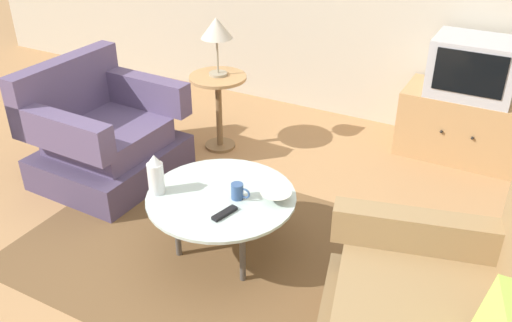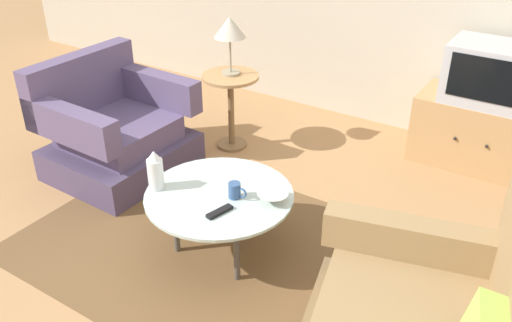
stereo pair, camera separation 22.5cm
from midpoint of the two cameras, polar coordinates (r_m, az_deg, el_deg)
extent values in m
plane|color=#AD7F51|center=(3.28, -2.33, -11.74)|extent=(16.00, 16.00, 0.00)
cube|color=brown|center=(3.44, -1.72, -9.32)|extent=(2.45, 1.68, 0.00)
cube|color=#4B3E5C|center=(4.30, -12.20, 0.47)|extent=(0.87, 0.98, 0.24)
cube|color=#5B4C70|center=(4.20, -12.50, 2.97)|extent=(0.72, 0.70, 0.18)
cube|color=#5B4C70|center=(4.33, -16.21, 7.78)|extent=(0.17, 0.96, 0.44)
cube|color=#5B4C70|center=(3.88, -17.13, 3.52)|extent=(0.84, 0.16, 0.25)
cube|color=#5B4C70|center=(4.37, -8.98, 7.49)|extent=(0.84, 0.16, 0.25)
cube|color=#93754C|center=(2.83, 18.85, -7.85)|extent=(0.94, 0.37, 0.19)
cylinder|color=#B2C6C1|center=(3.20, -1.83, -3.60)|extent=(0.87, 0.87, 0.02)
cylinder|color=#4C4742|center=(3.51, 0.71, -4.44)|extent=(0.04, 0.04, 0.40)
cylinder|color=#4C4742|center=(3.35, -6.42, -6.51)|extent=(0.04, 0.04, 0.40)
cylinder|color=#4C4742|center=(3.12, 0.09, -9.33)|extent=(0.04, 0.04, 0.40)
cylinder|color=tan|center=(4.36, -1.19, 8.71)|extent=(0.45, 0.45, 0.02)
cylinder|color=brown|center=(4.48, -1.14, 4.98)|extent=(0.05, 0.05, 0.60)
cylinder|color=brown|center=(4.61, -1.11, 1.73)|extent=(0.25, 0.25, 0.02)
cube|color=tan|center=(4.61, 23.34, 2.71)|extent=(0.94, 0.49, 0.53)
sphere|color=black|center=(4.38, 21.28, 2.15)|extent=(0.02, 0.02, 0.02)
sphere|color=black|center=(4.35, 24.12, 1.36)|extent=(0.02, 0.02, 0.02)
cube|color=#B7B7BC|center=(4.42, 24.54, 8.21)|extent=(0.61, 0.45, 0.43)
cube|color=black|center=(4.20, 24.01, 7.66)|extent=(0.49, 0.01, 0.31)
cylinder|color=#9E937A|center=(4.37, -1.14, 9.07)|extent=(0.14, 0.14, 0.02)
cylinder|color=#9E937A|center=(4.32, -1.16, 10.91)|extent=(0.02, 0.02, 0.28)
cone|color=beige|center=(4.25, -1.19, 13.68)|extent=(0.24, 0.24, 0.16)
cylinder|color=white|center=(3.24, -8.39, -1.39)|extent=(0.09, 0.09, 0.19)
cone|color=white|center=(3.18, -8.56, 0.52)|extent=(0.08, 0.08, 0.06)
cylinder|color=#335184|center=(3.14, -0.22, -3.08)|extent=(0.07, 0.07, 0.09)
torus|color=#335184|center=(3.12, 0.59, -3.37)|extent=(0.07, 0.01, 0.07)
cone|color=silver|center=(3.12, 3.80, -3.80)|extent=(0.18, 0.18, 0.06)
cube|color=black|center=(3.03, -1.67, -5.31)|extent=(0.08, 0.17, 0.02)
camera|label=1|loc=(0.11, -88.03, 1.12)|focal=38.68mm
camera|label=2|loc=(0.11, 91.97, -1.12)|focal=38.68mm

